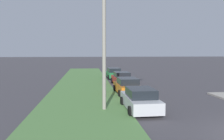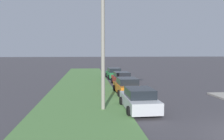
{
  "view_description": "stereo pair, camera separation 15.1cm",
  "coord_description": "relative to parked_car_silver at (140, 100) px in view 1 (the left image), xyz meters",
  "views": [
    {
      "loc": [
        -8.97,
        7.74,
        3.78
      ],
      "look_at": [
        17.22,
        4.79,
        1.62
      ],
      "focal_mm": 36.64,
      "sensor_mm": 36.0,
      "label": 1
    },
    {
      "loc": [
        -8.99,
        7.59,
        3.78
      ],
      "look_at": [
        17.22,
        4.79,
        1.62
      ],
      "focal_mm": 36.64,
      "sensor_mm": 36.0,
      "label": 2
    }
  ],
  "objects": [
    {
      "name": "parked_car_red",
      "position": [
        11.36,
        -0.57,
        0.0
      ],
      "size": [
        4.35,
        2.12,
        1.47
      ],
      "rotation": [
        0.0,
        0.0,
        0.03
      ],
      "color": "red",
      "rests_on": "ground"
    },
    {
      "name": "parked_car_green",
      "position": [
        17.58,
        -0.41,
        0.0
      ],
      "size": [
        4.37,
        2.15,
        1.47
      ],
      "rotation": [
        0.0,
        0.0,
        0.04
      ],
      "color": "#1E6B38",
      "rests_on": "ground"
    },
    {
      "name": "grass_median",
      "position": [
        4.94,
        3.74,
        -0.66
      ],
      "size": [
        60.0,
        6.0,
        0.12
      ],
      "primitive_type": "cube",
      "color": "#517F42",
      "rests_on": "ground"
    },
    {
      "name": "parked_car_silver",
      "position": [
        0.0,
        0.0,
        0.0
      ],
      "size": [
        4.33,
        2.07,
        1.47
      ],
      "rotation": [
        0.0,
        0.0,
        0.01
      ],
      "color": "#B2B5BA",
      "rests_on": "ground"
    },
    {
      "name": "streetlight",
      "position": [
        0.1,
        1.93,
        3.67
      ],
      "size": [
        0.91,
        2.84,
        7.5
      ],
      "color": "gray",
      "rests_on": "ground"
    },
    {
      "name": "parked_car_orange",
      "position": [
        5.57,
        -0.18,
        0.0
      ],
      "size": [
        4.35,
        2.11,
        1.47
      ],
      "rotation": [
        0.0,
        0.0,
        0.03
      ],
      "color": "orange",
      "rests_on": "ground"
    }
  ]
}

